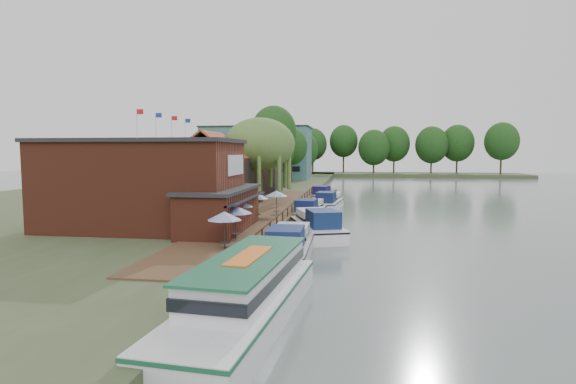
{
  "coord_description": "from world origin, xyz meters",
  "views": [
    {
      "loc": [
        0.93,
        -34.96,
        7.21
      ],
      "look_at": [
        -6.0,
        12.0,
        3.0
      ],
      "focal_mm": 28.0,
      "sensor_mm": 36.0,
      "label": 1
    }
  ],
  "objects_px": {
    "swan": "(267,275)",
    "umbrella_2": "(239,215)",
    "cruiser_2": "(309,208)",
    "cruiser_3": "(329,200)",
    "cruiser_1": "(317,222)",
    "cottage_c": "(257,165)",
    "umbrella_3": "(257,206)",
    "umbrella_4": "(277,203)",
    "pub": "(165,184)",
    "cottage_a": "(212,170)",
    "cruiser_4": "(325,192)",
    "umbrella_1": "(236,222)",
    "hotel_block": "(257,153)",
    "willow": "(260,160)",
    "tour_boat": "(245,291)",
    "umbrella_0": "(225,230)",
    "cottage_b": "(214,167)",
    "cruiser_0": "(289,241)"
  },
  "relations": [
    {
      "from": "pub",
      "to": "cruiser_2",
      "type": "height_order",
      "value": "pub"
    },
    {
      "from": "umbrella_0",
      "to": "umbrella_3",
      "type": "xyz_separation_m",
      "value": [
        -0.8,
        13.2,
        0.0
      ]
    },
    {
      "from": "umbrella_1",
      "to": "swan",
      "type": "bearing_deg",
      "value": -60.19
    },
    {
      "from": "umbrella_2",
      "to": "umbrella_4",
      "type": "height_order",
      "value": "same"
    },
    {
      "from": "cottage_b",
      "to": "tour_boat",
      "type": "relative_size",
      "value": 0.74
    },
    {
      "from": "cruiser_1",
      "to": "cruiser_2",
      "type": "bearing_deg",
      "value": 80.57
    },
    {
      "from": "willow",
      "to": "umbrella_0",
      "type": "relative_size",
      "value": 4.39
    },
    {
      "from": "umbrella_0",
      "to": "umbrella_4",
      "type": "bearing_deg",
      "value": 87.85
    },
    {
      "from": "umbrella_1",
      "to": "cruiser_1",
      "type": "relative_size",
      "value": 0.23
    },
    {
      "from": "umbrella_3",
      "to": "cruiser_4",
      "type": "relative_size",
      "value": 0.26
    },
    {
      "from": "hotel_block",
      "to": "cottage_b",
      "type": "height_order",
      "value": "hotel_block"
    },
    {
      "from": "umbrella_1",
      "to": "umbrella_4",
      "type": "xyz_separation_m",
      "value": [
        0.73,
        12.66,
        0.0
      ]
    },
    {
      "from": "cruiser_3",
      "to": "willow",
      "type": "bearing_deg",
      "value": -153.42
    },
    {
      "from": "hotel_block",
      "to": "cottage_c",
      "type": "height_order",
      "value": "hotel_block"
    },
    {
      "from": "umbrella_4",
      "to": "cruiser_4",
      "type": "relative_size",
      "value": 0.26
    },
    {
      "from": "umbrella_2",
      "to": "cruiser_3",
      "type": "xyz_separation_m",
      "value": [
        5.79,
        22.77,
        -1.12
      ]
    },
    {
      "from": "cottage_a",
      "to": "swan",
      "type": "relative_size",
      "value": 19.55
    },
    {
      "from": "cottage_c",
      "to": "umbrella_2",
      "type": "xyz_separation_m",
      "value": [
        5.95,
        -33.74,
        -2.96
      ]
    },
    {
      "from": "hotel_block",
      "to": "umbrella_3",
      "type": "bearing_deg",
      "value": -77.72
    },
    {
      "from": "hotel_block",
      "to": "umbrella_0",
      "type": "bearing_deg",
      "value": -79.19
    },
    {
      "from": "pub",
      "to": "cruiser_3",
      "type": "distance_m",
      "value": 26.09
    },
    {
      "from": "swan",
      "to": "umbrella_2",
      "type": "bearing_deg",
      "value": 113.1
    },
    {
      "from": "cottage_a",
      "to": "cruiser_2",
      "type": "xyz_separation_m",
      "value": [
        11.14,
        -0.47,
        -4.12
      ]
    },
    {
      "from": "umbrella_4",
      "to": "hotel_block",
      "type": "bearing_deg",
      "value": 104.01
    },
    {
      "from": "cruiser_3",
      "to": "cruiser_4",
      "type": "relative_size",
      "value": 1.04
    },
    {
      "from": "cottage_b",
      "to": "cruiser_0",
      "type": "relative_size",
      "value": 0.97
    },
    {
      "from": "willow",
      "to": "umbrella_1",
      "type": "height_order",
      "value": "willow"
    },
    {
      "from": "cottage_a",
      "to": "cruiser_3",
      "type": "xyz_separation_m",
      "value": [
        12.74,
        8.03,
        -4.08
      ]
    },
    {
      "from": "umbrella_0",
      "to": "umbrella_2",
      "type": "bearing_deg",
      "value": 97.27
    },
    {
      "from": "umbrella_2",
      "to": "umbrella_3",
      "type": "xyz_separation_m",
      "value": [
        0.09,
        6.23,
        0.0
      ]
    },
    {
      "from": "pub",
      "to": "umbrella_4",
      "type": "height_order",
      "value": "pub"
    },
    {
      "from": "tour_boat",
      "to": "swan",
      "type": "relative_size",
      "value": 29.53
    },
    {
      "from": "cottage_a",
      "to": "umbrella_3",
      "type": "height_order",
      "value": "cottage_a"
    },
    {
      "from": "cruiser_1",
      "to": "swan",
      "type": "distance_m",
      "value": 13.7
    },
    {
      "from": "cruiser_1",
      "to": "swan",
      "type": "xyz_separation_m",
      "value": [
        -1.77,
        -13.55,
        -1.04
      ]
    },
    {
      "from": "willow",
      "to": "umbrella_2",
      "type": "bearing_deg",
      "value": -82.92
    },
    {
      "from": "umbrella_1",
      "to": "cruiser_3",
      "type": "xyz_separation_m",
      "value": [
        5.04,
        26.56,
        -1.12
      ]
    },
    {
      "from": "cottage_c",
      "to": "umbrella_3",
      "type": "xyz_separation_m",
      "value": [
        6.04,
        -27.51,
        -2.96
      ]
    },
    {
      "from": "cruiser_1",
      "to": "cruiser_3",
      "type": "distance_m",
      "value": 18.89
    },
    {
      "from": "cottage_a",
      "to": "cottage_b",
      "type": "distance_m",
      "value": 10.44
    },
    {
      "from": "cottage_b",
      "to": "cruiser_4",
      "type": "distance_m",
      "value": 17.66
    },
    {
      "from": "willow",
      "to": "cruiser_2",
      "type": "relative_size",
      "value": 1.11
    },
    {
      "from": "cruiser_3",
      "to": "cottage_c",
      "type": "bearing_deg",
      "value": 143.34
    },
    {
      "from": "hotel_block",
      "to": "cruiser_2",
      "type": "relative_size",
      "value": 2.71
    },
    {
      "from": "cruiser_2",
      "to": "cruiser_3",
      "type": "bearing_deg",
      "value": 84.55
    },
    {
      "from": "pub",
      "to": "cruiser_4",
      "type": "distance_m",
      "value": 35.87
    },
    {
      "from": "pub",
      "to": "umbrella_4",
      "type": "bearing_deg",
      "value": 50.88
    },
    {
      "from": "umbrella_2",
      "to": "cruiser_2",
      "type": "height_order",
      "value": "umbrella_2"
    },
    {
      "from": "umbrella_3",
      "to": "swan",
      "type": "height_order",
      "value": "umbrella_3"
    },
    {
      "from": "pub",
      "to": "cottage_a",
      "type": "xyz_separation_m",
      "value": [
        -1.0,
        15.0,
        0.6
      ]
    }
  ]
}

